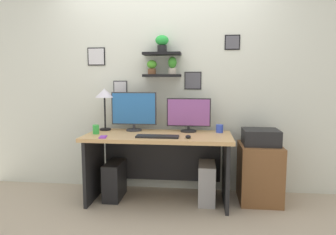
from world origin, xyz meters
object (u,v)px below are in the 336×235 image
object	(u,v)px
monitor_right	(189,114)
computer_tower_left	(115,180)
printer	(261,137)
computer_tower_right	(207,183)
desk	(159,152)
cell_phone	(103,137)
drawer_cabinet	(259,173)
computer_mouse	(188,137)
coffee_mug	(220,129)
monitor_left	(134,110)
pen_cup	(96,129)
desk_lamp	(104,96)
keyboard	(157,136)

from	to	relation	value
monitor_right	computer_tower_left	distance (m)	1.13
printer	computer_tower_right	world-z (taller)	printer
monitor_right	computer_tower_left	size ratio (longest dim) A/B	1.20
desk	printer	size ratio (longest dim) A/B	4.16
monitor_right	cell_phone	world-z (taller)	monitor_right
cell_phone	drawer_cabinet	size ratio (longest dim) A/B	0.22
computer_mouse	coffee_mug	world-z (taller)	coffee_mug
monitor_left	pen_cup	xyz separation A→B (m)	(-0.37, -0.26, -0.19)
cell_phone	monitor_right	bearing A→B (deg)	18.10
computer_tower_left	computer_tower_right	distance (m)	1.04
desk_lamp	computer_tower_right	bearing A→B (deg)	-8.45
monitor_right	drawer_cabinet	world-z (taller)	monitor_right
pen_cup	computer_tower_right	world-z (taller)	pen_cup
monitor_right	computer_tower_right	distance (m)	0.78
desk	desk_lamp	bearing A→B (deg)	166.53
computer_tower_left	coffee_mug	bearing A→B (deg)	7.95
desk_lamp	coffee_mug	size ratio (longest dim) A/B	5.43
monitor_right	printer	xyz separation A→B (m)	(0.79, -0.09, -0.23)
monitor_left	computer_tower_right	xyz separation A→B (m)	(0.85, -0.18, -0.77)
cell_phone	coffee_mug	world-z (taller)	coffee_mug
coffee_mug	pen_cup	world-z (taller)	pen_cup
coffee_mug	pen_cup	size ratio (longest dim) A/B	0.90
desk	computer_mouse	xyz separation A→B (m)	(0.33, -0.23, 0.23)
keyboard	desk_lamp	xyz separation A→B (m)	(-0.68, 0.39, 0.39)
monitor_left	computer_tower_right	bearing A→B (deg)	-12.11
drawer_cabinet	computer_mouse	bearing A→B (deg)	-158.60
pen_cup	drawer_cabinet	size ratio (longest dim) A/B	0.16
keyboard	monitor_left	bearing A→B (deg)	130.49
monitor_right	pen_cup	distance (m)	1.05
monitor_right	coffee_mug	size ratio (longest dim) A/B	5.53
desk_lamp	computer_tower_right	size ratio (longest dim) A/B	1.13
pen_cup	printer	xyz separation A→B (m)	(1.79, 0.17, -0.08)
monitor_right	cell_phone	distance (m)	0.99
computer_mouse	pen_cup	xyz separation A→B (m)	(-1.02, 0.13, 0.04)
keyboard	cell_phone	world-z (taller)	keyboard
printer	drawer_cabinet	bearing A→B (deg)	0.00
monitor_right	cell_phone	xyz separation A→B (m)	(-0.86, -0.45, -0.19)
desk	printer	distance (m)	1.13
computer_mouse	computer_tower_left	bearing A→B (deg)	166.41
cell_phone	pen_cup	size ratio (longest dim) A/B	1.40
monitor_left	coffee_mug	distance (m)	1.00
cell_phone	printer	world-z (taller)	printer
pen_cup	monitor_left	bearing A→B (deg)	35.47
desk	keyboard	distance (m)	0.32
desk	pen_cup	size ratio (longest dim) A/B	15.81
computer_mouse	computer_tower_right	distance (m)	0.62
desk	desk_lamp	size ratio (longest dim) A/B	3.24
monitor_right	coffee_mug	xyz separation A→B (m)	(0.35, -0.02, -0.15)
desk	computer_tower_right	distance (m)	0.62
computer_tower_right	coffee_mug	bearing A→B (deg)	48.87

